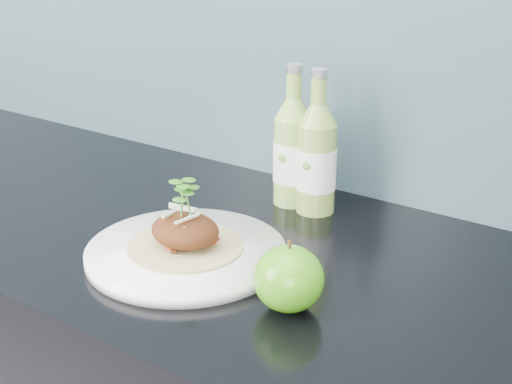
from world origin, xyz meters
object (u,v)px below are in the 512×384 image
cider_bottle_left (293,152)px  cider_bottle_right (317,159)px  dinner_plate (186,253)px  green_apple (289,279)px

cider_bottle_left → cider_bottle_right: bearing=-9.6°
dinner_plate → cider_bottle_right: bearing=76.3°
cider_bottle_left → green_apple: bearing=-58.5°
cider_bottle_right → cider_bottle_left: bearing=153.4°
green_apple → cider_bottle_left: (-0.18, 0.30, 0.05)m
cider_bottle_left → cider_bottle_right: (0.05, -0.01, 0.00)m
dinner_plate → green_apple: 0.20m
dinner_plate → cider_bottle_left: 0.28m
dinner_plate → cider_bottle_left: size_ratio=1.49×
green_apple → cider_bottle_left: cider_bottle_left is taller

